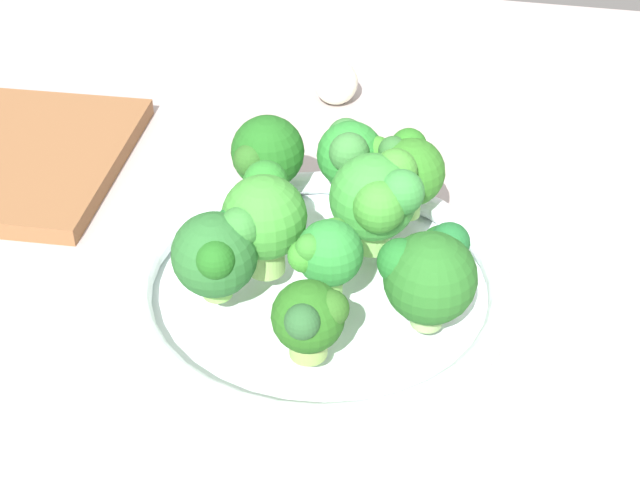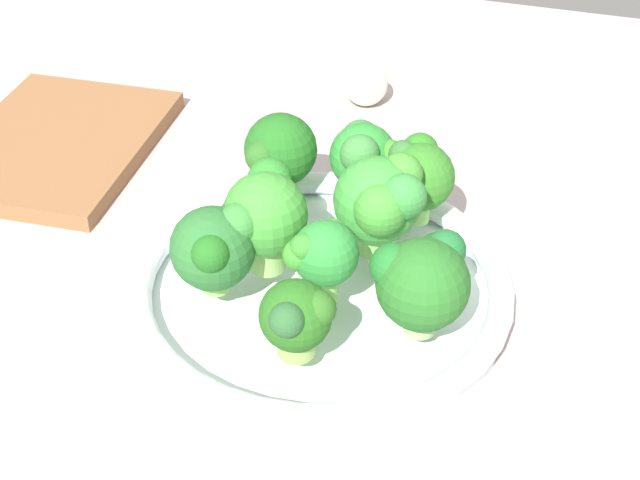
% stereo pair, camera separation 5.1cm
% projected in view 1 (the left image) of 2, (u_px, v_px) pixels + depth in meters
% --- Properties ---
extents(ground_plane, '(1.30, 1.30, 0.03)m').
position_uv_depth(ground_plane, '(291.00, 352.00, 0.69)').
color(ground_plane, '#AFA09E').
extents(bowl, '(0.28, 0.28, 0.03)m').
position_uv_depth(bowl, '(320.00, 290.00, 0.70)').
color(bowl, white).
rests_on(bowl, ground_plane).
extents(broccoli_floret_0, '(0.05, 0.05, 0.06)m').
position_uv_depth(broccoli_floret_0, '(310.00, 318.00, 0.60)').
color(broccoli_floret_0, '#96BD5C').
rests_on(broccoli_floret_0, bowl).
extents(broccoli_floret_1, '(0.05, 0.05, 0.07)m').
position_uv_depth(broccoli_floret_1, '(327.00, 254.00, 0.64)').
color(broccoli_floret_1, '#76B94F').
rests_on(broccoli_floret_1, bowl).
extents(broccoli_floret_2, '(0.07, 0.06, 0.07)m').
position_uv_depth(broccoli_floret_2, '(218.00, 250.00, 0.65)').
color(broccoli_floret_2, '#82CB56').
rests_on(broccoli_floret_2, bowl).
extents(broccoli_floret_3, '(0.08, 0.06, 0.08)m').
position_uv_depth(broccoli_floret_3, '(263.00, 217.00, 0.66)').
color(broccoli_floret_3, '#88B15B').
rests_on(broccoli_floret_3, bowl).
extents(broccoli_floret_4, '(0.06, 0.06, 0.07)m').
position_uv_depth(broccoli_floret_4, '(265.00, 152.00, 0.75)').
color(broccoli_floret_4, '#7EB155').
rests_on(broccoli_floret_4, bowl).
extents(broccoli_floret_5, '(0.06, 0.06, 0.07)m').
position_uv_depth(broccoli_floret_5, '(407.00, 169.00, 0.72)').
color(broccoli_floret_5, '#8CCC5F').
rests_on(broccoli_floret_5, bowl).
extents(broccoli_floret_6, '(0.07, 0.07, 0.08)m').
position_uv_depth(broccoli_floret_6, '(378.00, 198.00, 0.68)').
color(broccoli_floret_6, '#78B756').
rests_on(broccoli_floret_6, bowl).
extents(broccoli_floret_7, '(0.07, 0.07, 0.07)m').
position_uv_depth(broccoli_floret_7, '(430.00, 269.00, 0.63)').
color(broccoli_floret_7, '#9AC974').
rests_on(broccoli_floret_7, bowl).
extents(broccoli_floret_8, '(0.06, 0.06, 0.06)m').
position_uv_depth(broccoli_floret_8, '(351.00, 153.00, 0.75)').
color(broccoli_floret_8, '#8FCC74').
rests_on(broccoli_floret_8, bowl).
extents(cutting_board, '(0.23, 0.18, 0.02)m').
position_uv_depth(cutting_board, '(30.00, 158.00, 0.86)').
color(cutting_board, brown).
rests_on(cutting_board, ground_plane).
extents(garlic_bulb, '(0.04, 0.04, 0.04)m').
position_uv_depth(garlic_bulb, '(336.00, 82.00, 0.95)').
color(garlic_bulb, '#ECECCE').
rests_on(garlic_bulb, ground_plane).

